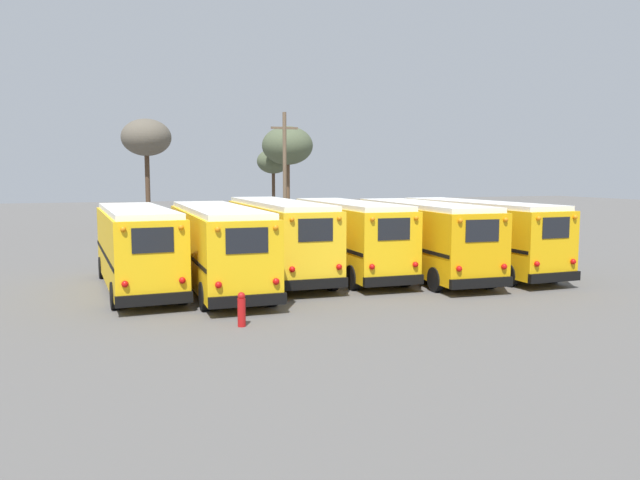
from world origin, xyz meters
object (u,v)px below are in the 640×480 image
school_bus_3 (349,236)px  utility_pole (285,175)px  bare_tree_1 (146,139)px  bare_tree_2 (273,162)px  school_bus_0 (137,246)px  school_bus_2 (278,235)px  school_bus_1 (217,244)px  fire_hydrant (242,309)px  school_bus_4 (422,236)px  school_bus_5 (477,233)px  bare_tree_0 (287,146)px

school_bus_3 → utility_pole: bearing=85.6°
bare_tree_1 → bare_tree_2: (10.31, 2.47, -1.62)m
school_bus_0 → school_bus_2: school_bus_2 is taller
school_bus_2 → bare_tree_1: bearing=100.6°
school_bus_1 → school_bus_0: bearing=168.4°
bare_tree_2 → fire_hydrant: (-9.69, -32.70, -4.94)m
school_bus_1 → school_bus_3: size_ratio=1.13×
fire_hydrant → bare_tree_2: bearing=73.5°
school_bus_2 → school_bus_4: 6.36m
school_bus_5 → fire_hydrant: bearing=-151.3°
school_bus_3 → bare_tree_1: size_ratio=1.12×
school_bus_0 → bare_tree_2: bare_tree_2 is taller
school_bus_2 → fire_hydrant: (-3.45, -8.53, -1.29)m
school_bus_4 → school_bus_3: bearing=159.2°
school_bus_0 → bare_tree_1: size_ratio=1.13×
school_bus_2 → bare_tree_2: size_ratio=1.66×
school_bus_1 → fire_hydrant: bearing=-93.8°
school_bus_3 → fire_hydrant: bearing=-130.1°
school_bus_4 → utility_pole: size_ratio=1.20×
utility_pole → bare_tree_0: size_ratio=1.03×
school_bus_4 → bare_tree_1: bearing=113.1°
utility_pole → fire_hydrant: (-7.54, -21.71, -3.92)m
school_bus_1 → bare_tree_0: bare_tree_0 is taller
school_bus_3 → fire_hydrant: size_ratio=9.21×
school_bus_0 → fire_hydrant: size_ratio=9.30×
school_bus_0 → school_bus_5: bearing=-1.0°
school_bus_3 → school_bus_5: 6.09m
school_bus_1 → bare_tree_2: (9.26, 26.21, 3.71)m
school_bus_4 → bare_tree_1: size_ratio=1.19×
bare_tree_2 → fire_hydrant: bearing=-106.5°
school_bus_0 → utility_pole: 17.98m
utility_pole → fire_hydrant: bearing=-109.2°
school_bus_0 → school_bus_5: school_bus_5 is taller
school_bus_0 → school_bus_1: bearing=-11.6°
school_bus_4 → school_bus_0: bearing=177.2°
school_bus_0 → utility_pole: (10.13, 14.61, 2.71)m
school_bus_4 → fire_hydrant: (-9.48, -6.52, -1.24)m
school_bus_2 → school_bus_4: size_ratio=1.07×
school_bus_3 → utility_pole: (1.08, 14.04, 2.67)m
school_bus_2 → school_bus_5: (9.06, -1.69, -0.05)m
school_bus_0 → bare_tree_1: 23.82m
school_bus_3 → bare_tree_0: (3.62, 22.15, 4.88)m
bare_tree_1 → school_bus_1: bearing=-87.5°
school_bus_0 → utility_pole: utility_pole is taller
school_bus_2 → utility_pole: size_ratio=1.29×
school_bus_5 → fire_hydrant: (-12.50, -6.85, -1.24)m
school_bus_0 → school_bus_4: 12.09m
school_bus_0 → school_bus_3: school_bus_3 is taller
school_bus_3 → bare_tree_2: bare_tree_2 is taller
school_bus_4 → bare_tree_1: bare_tree_1 is taller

